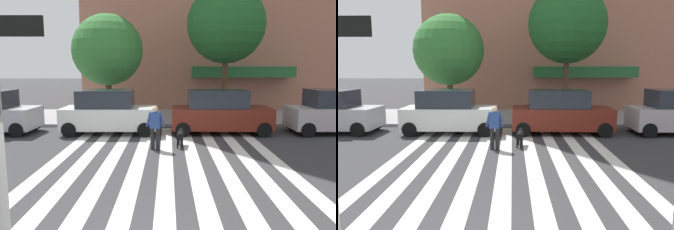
% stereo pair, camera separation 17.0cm
% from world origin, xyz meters
% --- Properties ---
extents(ground_plane, '(160.00, 160.00, 0.00)m').
position_xyz_m(ground_plane, '(0.00, 6.32, 0.00)').
color(ground_plane, '#353538').
extents(sidewalk_far, '(80.00, 6.00, 0.15)m').
position_xyz_m(sidewalk_far, '(0.00, 15.63, 0.07)').
color(sidewalk_far, '#989397').
rests_on(sidewalk_far, ground_plane).
extents(crosswalk_stripes, '(7.65, 12.03, 0.01)m').
position_xyz_m(crosswalk_stripes, '(0.64, 6.32, 0.00)').
color(crosswalk_stripes, silver).
rests_on(crosswalk_stripes, ground_plane).
extents(parked_car_behind_first, '(4.30, 1.97, 2.02)m').
position_xyz_m(parked_car_behind_first, '(-2.04, 11.09, 0.97)').
color(parked_car_behind_first, silver).
rests_on(parked_car_behind_first, ground_plane).
extents(parked_car_third_in_line, '(4.56, 1.95, 2.01)m').
position_xyz_m(parked_car_third_in_line, '(3.11, 11.09, 0.98)').
color(parked_car_third_in_line, maroon).
rests_on(parked_car_third_in_line, ground_plane).
extents(street_tree_nearest, '(3.92, 3.92, 5.82)m').
position_xyz_m(street_tree_nearest, '(-2.65, 14.53, 3.99)').
color(street_tree_nearest, '#4C3823').
rests_on(street_tree_nearest, sidewalk_far).
extents(street_tree_middle, '(4.23, 4.23, 7.33)m').
position_xyz_m(street_tree_middle, '(3.84, 14.26, 5.35)').
color(street_tree_middle, '#4C3823').
rests_on(street_tree_middle, sidewalk_far).
extents(pedestrian_dog_walker, '(0.71, 0.29, 1.64)m').
position_xyz_m(pedestrian_dog_walker, '(0.23, 8.01, 0.93)').
color(pedestrian_dog_walker, black).
rests_on(pedestrian_dog_walker, ground_plane).
extents(dog_on_leash, '(0.35, 1.11, 0.65)m').
position_xyz_m(dog_on_leash, '(1.18, 8.55, 0.44)').
color(dog_on_leash, black).
rests_on(dog_on_leash, ground_plane).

